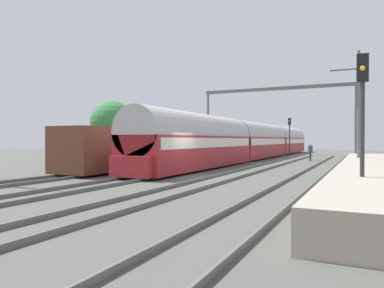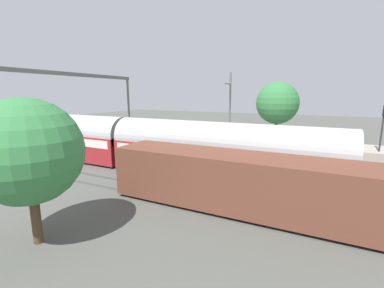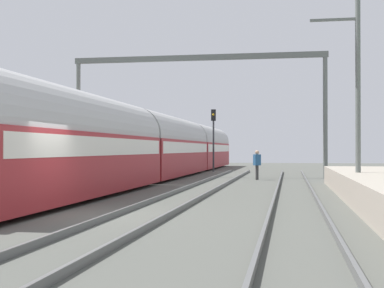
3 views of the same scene
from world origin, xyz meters
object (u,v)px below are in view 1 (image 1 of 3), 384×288
(freight_car, at_px, (133,149))
(railway_signal_far, at_px, (290,131))
(railway_signal_near, at_px, (362,108))
(catenary_gantry, at_px, (276,105))
(person_crossing, at_px, (310,151))
(passenger_train, at_px, (258,141))

(freight_car, xyz_separation_m, railway_signal_far, (5.94, 26.97, 1.71))
(railway_signal_near, relative_size, catenary_gantry, 0.29)
(freight_car, height_order, person_crossing, freight_car)
(person_crossing, relative_size, railway_signal_near, 0.36)
(passenger_train, height_order, catenary_gantry, catenary_gantry)
(railway_signal_near, bearing_deg, freight_car, 150.35)
(railway_signal_near, bearing_deg, passenger_train, 111.70)
(catenary_gantry, bearing_deg, person_crossing, -32.82)
(railway_signal_near, bearing_deg, person_crossing, 101.14)
(catenary_gantry, bearing_deg, railway_signal_near, -71.92)
(freight_car, bearing_deg, catenary_gantry, 71.84)
(person_crossing, xyz_separation_m, railway_signal_near, (4.77, -24.23, 2.09))
(person_crossing, bearing_deg, railway_signal_near, -118.81)
(railway_signal_near, height_order, catenary_gantry, catenary_gantry)
(catenary_gantry, bearing_deg, freight_car, -108.16)
(person_crossing, distance_m, catenary_gantry, 6.79)
(passenger_train, xyz_separation_m, railway_signal_far, (1.92, 8.36, 1.20))
(railway_signal_near, xyz_separation_m, catenary_gantry, (-8.75, 26.79, 2.78))
(passenger_train, bearing_deg, freight_car, -102.19)
(passenger_train, bearing_deg, catenary_gantry, -6.68)
(person_crossing, xyz_separation_m, catenary_gantry, (-3.97, 2.56, 4.87))
(freight_car, relative_size, railway_signal_near, 2.68)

